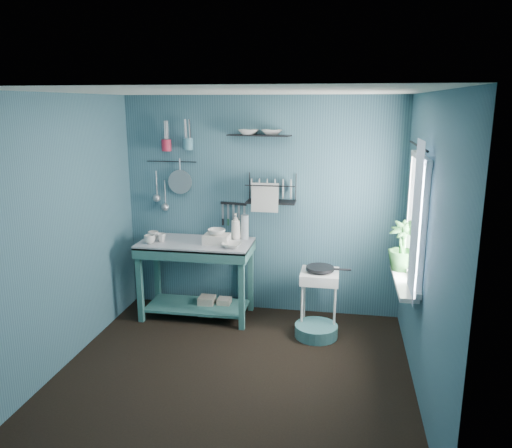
% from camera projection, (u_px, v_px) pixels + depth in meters
% --- Properties ---
extents(floor, '(3.20, 3.20, 0.00)m').
position_uv_depth(floor, '(235.00, 371.00, 4.60)').
color(floor, black).
rests_on(floor, ground).
extents(ceiling, '(3.20, 3.20, 0.00)m').
position_uv_depth(ceiling, '(232.00, 91.00, 4.01)').
color(ceiling, silver).
rests_on(ceiling, ground).
extents(wall_back, '(3.20, 0.00, 3.20)m').
position_uv_depth(wall_back, '(262.00, 207.00, 5.74)').
color(wall_back, '#315765').
rests_on(wall_back, ground).
extents(wall_front, '(3.20, 0.00, 3.20)m').
position_uv_depth(wall_front, '(177.00, 310.00, 2.87)').
color(wall_front, '#315765').
rests_on(wall_front, ground).
extents(wall_left, '(0.00, 3.00, 3.00)m').
position_uv_depth(wall_left, '(63.00, 233.00, 4.58)').
color(wall_left, '#315765').
rests_on(wall_left, ground).
extents(wall_right, '(0.00, 3.00, 3.00)m').
position_uv_depth(wall_right, '(426.00, 250.00, 4.04)').
color(wall_right, '#315765').
rests_on(wall_right, ground).
extents(work_counter, '(1.27, 0.65, 0.89)m').
position_uv_depth(work_counter, '(197.00, 279.00, 5.71)').
color(work_counter, '#2F645F').
rests_on(work_counter, floor).
extents(mug_left, '(0.12, 0.12, 0.10)m').
position_uv_depth(mug_left, '(150.00, 239.00, 5.52)').
color(mug_left, beige).
rests_on(mug_left, work_counter).
extents(mug_mid, '(0.14, 0.14, 0.09)m').
position_uv_depth(mug_mid, '(161.00, 238.00, 5.60)').
color(mug_mid, beige).
rests_on(mug_mid, work_counter).
extents(mug_right, '(0.17, 0.17, 0.10)m').
position_uv_depth(mug_right, '(153.00, 236.00, 5.68)').
color(mug_right, beige).
rests_on(mug_right, work_counter).
extents(wash_tub, '(0.28, 0.22, 0.10)m').
position_uv_depth(wash_tub, '(217.00, 239.00, 5.53)').
color(wash_tub, beige).
rests_on(wash_tub, work_counter).
extents(tub_bowl, '(0.20, 0.19, 0.06)m').
position_uv_depth(tub_bowl, '(217.00, 232.00, 5.51)').
color(tub_bowl, beige).
rests_on(tub_bowl, wash_tub).
extents(soap_bottle, '(0.11, 0.12, 0.30)m').
position_uv_depth(soap_bottle, '(236.00, 226.00, 5.69)').
color(soap_bottle, beige).
rests_on(soap_bottle, work_counter).
extents(water_bottle, '(0.09, 0.09, 0.28)m').
position_uv_depth(water_bottle, '(245.00, 227.00, 5.69)').
color(water_bottle, '#A1ABB3').
rests_on(water_bottle, work_counter).
extents(counter_bowl, '(0.22, 0.22, 0.05)m').
position_uv_depth(counter_bowl, '(232.00, 245.00, 5.38)').
color(counter_bowl, beige).
rests_on(counter_bowl, work_counter).
extents(hotplate_stand, '(0.48, 0.48, 0.65)m').
position_uv_depth(hotplate_stand, '(319.00, 300.00, 5.43)').
color(hotplate_stand, white).
rests_on(hotplate_stand, floor).
extents(frying_pan, '(0.30, 0.30, 0.03)m').
position_uv_depth(frying_pan, '(320.00, 268.00, 5.35)').
color(frying_pan, black).
rests_on(frying_pan, hotplate_stand).
extents(knife_strip, '(0.32, 0.07, 0.03)m').
position_uv_depth(knife_strip, '(234.00, 204.00, 5.76)').
color(knife_strip, black).
rests_on(knife_strip, wall_back).
extents(dish_rack, '(0.56, 0.27, 0.32)m').
position_uv_depth(dish_rack, '(271.00, 189.00, 5.54)').
color(dish_rack, black).
rests_on(dish_rack, wall_back).
extents(upper_shelf, '(0.72, 0.28, 0.01)m').
position_uv_depth(upper_shelf, '(259.00, 135.00, 5.46)').
color(upper_shelf, black).
rests_on(upper_shelf, wall_back).
extents(shelf_bowl_left, '(0.24, 0.24, 0.05)m').
position_uv_depth(shelf_bowl_left, '(249.00, 137.00, 5.48)').
color(shelf_bowl_left, beige).
rests_on(shelf_bowl_left, upper_shelf).
extents(shelf_bowl_right, '(0.23, 0.23, 0.06)m').
position_uv_depth(shelf_bowl_right, '(272.00, 136.00, 5.43)').
color(shelf_bowl_right, beige).
rests_on(shelf_bowl_right, upper_shelf).
extents(utensil_cup_magenta, '(0.11, 0.11, 0.13)m').
position_uv_depth(utensil_cup_magenta, '(166.00, 145.00, 5.69)').
color(utensil_cup_magenta, '#B6213B').
rests_on(utensil_cup_magenta, wall_back).
extents(utensil_cup_teal, '(0.11, 0.11, 0.13)m').
position_uv_depth(utensil_cup_teal, '(188.00, 144.00, 5.64)').
color(utensil_cup_teal, teal).
rests_on(utensil_cup_teal, wall_back).
extents(colander, '(0.28, 0.03, 0.28)m').
position_uv_depth(colander, '(180.00, 182.00, 5.79)').
color(colander, '#A5A8AD').
rests_on(colander, wall_back).
extents(ladle_outer, '(0.01, 0.01, 0.30)m').
position_uv_depth(ladle_outer, '(157.00, 184.00, 5.86)').
color(ladle_outer, '#A5A8AD').
rests_on(ladle_outer, wall_back).
extents(ladle_inner, '(0.01, 0.01, 0.30)m').
position_uv_depth(ladle_inner, '(165.00, 193.00, 5.87)').
color(ladle_inner, '#A5A8AD').
rests_on(ladle_inner, wall_back).
extents(hook_rail, '(0.60, 0.01, 0.01)m').
position_uv_depth(hook_rail, '(171.00, 162.00, 5.77)').
color(hook_rail, black).
rests_on(hook_rail, wall_back).
extents(window_glass, '(0.00, 1.10, 1.10)m').
position_uv_depth(window_glass, '(418.00, 220.00, 4.43)').
color(window_glass, white).
rests_on(window_glass, wall_right).
extents(windowsill, '(0.16, 0.95, 0.04)m').
position_uv_depth(windowsill, '(403.00, 282.00, 4.59)').
color(windowsill, white).
rests_on(windowsill, wall_right).
extents(curtain, '(0.00, 1.35, 1.35)m').
position_uv_depth(curtain, '(415.00, 222.00, 4.15)').
color(curtain, white).
rests_on(curtain, wall_right).
extents(curtain_rod, '(0.02, 1.05, 0.02)m').
position_uv_depth(curtain_rod, '(418.00, 146.00, 4.29)').
color(curtain_rod, black).
rests_on(curtain_rod, wall_right).
extents(potted_plant, '(0.32, 0.32, 0.48)m').
position_uv_depth(potted_plant, '(402.00, 246.00, 4.80)').
color(potted_plant, '#255E28').
rests_on(potted_plant, windowsill).
extents(storage_tin_large, '(0.18, 0.18, 0.22)m').
position_uv_depth(storage_tin_large, '(207.00, 305.00, 5.82)').
color(storage_tin_large, gray).
rests_on(storage_tin_large, floor).
extents(storage_tin_small, '(0.15, 0.15, 0.20)m').
position_uv_depth(storage_tin_small, '(224.00, 306.00, 5.82)').
color(storage_tin_small, gray).
rests_on(storage_tin_small, floor).
extents(floor_basin, '(0.45, 0.45, 0.13)m').
position_uv_depth(floor_basin, '(316.00, 331.00, 5.28)').
color(floor_basin, teal).
rests_on(floor_basin, floor).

